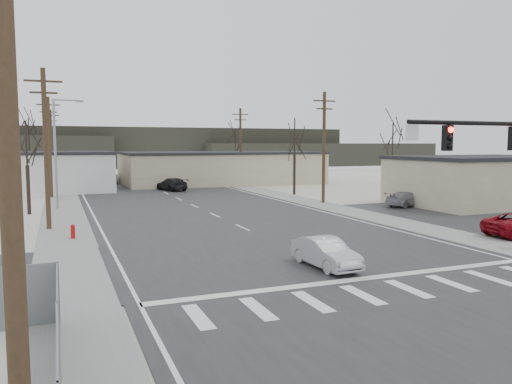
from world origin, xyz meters
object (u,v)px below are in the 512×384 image
Objects in this scene: car_far_a at (172,184)px; fire_hydrant at (73,232)px; car_far_b at (110,178)px; car_parked_silver at (408,199)px; sedan_crossing at (326,253)px; car_parked_dark_b at (470,196)px.

fire_hydrant is at bearing 52.15° from car_far_a.
car_far_b reaches higher than car_parked_silver.
sedan_crossing is 38.22m from car_far_a.
car_parked_silver is at bearing 10.44° from fire_hydrant.
car_far_b reaches higher than car_far_a.
car_parked_silver is at bearing 90.51° from car_parked_dark_b.
car_far_a is 27.13m from car_parked_silver.
car_far_a is at bearing 23.60° from car_parked_silver.
fire_hydrant is 27.60m from car_parked_silver.
car_far_b reaches higher than fire_hydrant.
car_parked_dark_b reaches higher than fire_hydrant.
car_parked_silver is at bearing 110.26° from car_far_a.
car_far_a is at bearing -61.14° from car_far_b.
car_parked_silver is (15.62, -22.19, -0.10)m from car_far_a.
sedan_crossing is 27.10m from car_parked_dark_b.
car_far_a is 31.64m from car_parked_dark_b.
fire_hydrant is 29.53m from car_far_a.
car_far_b is 45.08m from car_parked_dark_b.
fire_hydrant is 0.20× the size of car_parked_silver.
car_parked_dark_b is at bearing 6.47° from fire_hydrant.
car_far_a is 0.99× the size of car_parked_dark_b.
car_far_a reaches higher than sedan_crossing.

